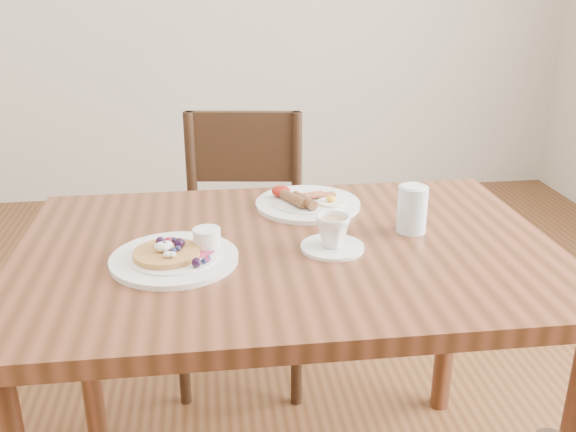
# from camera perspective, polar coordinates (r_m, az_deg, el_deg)

# --- Properties ---
(dining_table) EXTENTS (1.20, 0.80, 0.75)m
(dining_table) POSITION_cam_1_polar(r_m,az_deg,el_deg) (1.47, 0.00, -6.11)
(dining_table) COLOR brown
(dining_table) RESTS_ON ground
(chair_far) EXTENTS (0.47, 0.47, 0.88)m
(chair_far) POSITION_cam_1_polar(r_m,az_deg,el_deg) (2.14, -4.05, -1.70)
(chair_far) COLOR #321F12
(chair_far) RESTS_ON ground
(pancake_plate) EXTENTS (0.27, 0.27, 0.06)m
(pancake_plate) POSITION_cam_1_polar(r_m,az_deg,el_deg) (1.37, -9.88, -3.42)
(pancake_plate) COLOR white
(pancake_plate) RESTS_ON dining_table
(breakfast_plate) EXTENTS (0.27, 0.27, 0.04)m
(breakfast_plate) POSITION_cam_1_polar(r_m,az_deg,el_deg) (1.66, 1.63, 1.24)
(breakfast_plate) COLOR white
(breakfast_plate) RESTS_ON dining_table
(teacup_saucer) EXTENTS (0.14, 0.14, 0.08)m
(teacup_saucer) POSITION_cam_1_polar(r_m,az_deg,el_deg) (1.40, 3.99, -1.70)
(teacup_saucer) COLOR white
(teacup_saucer) RESTS_ON dining_table
(water_glass) EXTENTS (0.07, 0.07, 0.11)m
(water_glass) POSITION_cam_1_polar(r_m,az_deg,el_deg) (1.51, 10.97, 0.59)
(water_glass) COLOR silver
(water_glass) RESTS_ON dining_table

